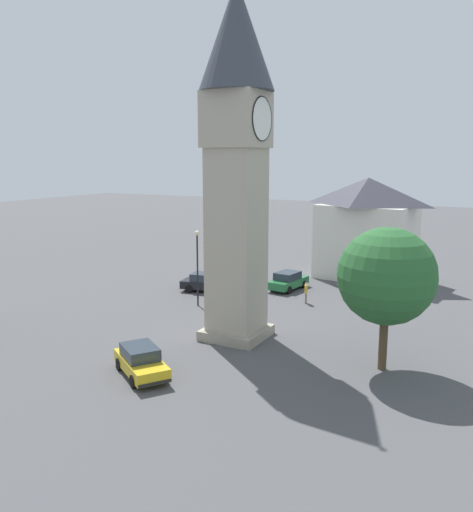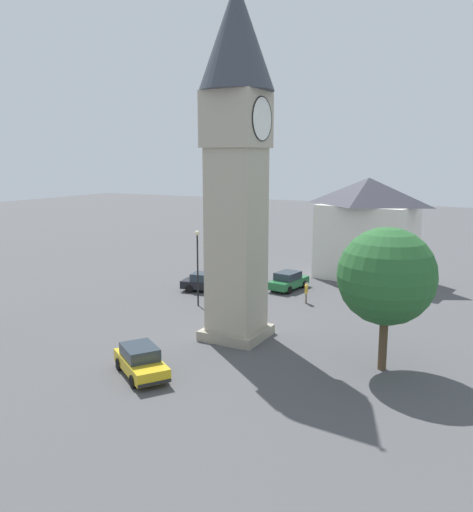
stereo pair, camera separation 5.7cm
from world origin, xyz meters
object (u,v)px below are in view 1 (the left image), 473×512
Objects in this scene: building_shop_left at (366,228)px; lamp_post at (197,257)px; clock_tower at (236,135)px; car_silver_kerb at (206,283)px; car_blue_kerb at (141,361)px; car_red_corner at (288,281)px; tree at (387,276)px; pedestrian at (306,290)px.

building_shop_left is 1.62× the size of lamp_post.
car_silver_kerb is (8.76, 7.62, -11.44)m from clock_tower.
car_blue_kerb is 1.01× the size of car_red_corner.
car_red_corner is 0.57× the size of tree.
car_red_corner is 4.37m from pedestrian.
building_shop_left is (10.58, -1.64, 3.67)m from pedestrian.
tree is at bearing -119.66° from car_silver_kerb.
pedestrian is at bearing -5.85° from clock_tower.
car_red_corner is at bearing 1.21° from car_blue_kerb.
car_blue_kerb is at bearing 168.73° from clock_tower.
tree is (-10.11, -8.17, 3.98)m from pedestrian.
building_shop_left reaches higher than car_blue_kerb.
pedestrian is (0.57, -8.58, 0.25)m from car_silver_kerb.
car_red_corner is 0.76× the size of lamp_post.
lamp_post is (-3.93, -1.71, 2.97)m from car_silver_kerb.
clock_tower is 4.78× the size of car_blue_kerb.
car_blue_kerb is at bearing -160.22° from lamp_post.
clock_tower reaches higher than building_shop_left.
pedestrian is at bearing -8.28° from car_blue_kerb.
building_shop_left reaches higher than car_red_corner.
building_shop_left is at bearing -42.48° from car_silver_kerb.
pedestrian is (9.33, -0.96, -11.19)m from clock_tower.
car_red_corner is at bearing 39.47° from tree.
clock_tower is 2.27× the size of building_shop_left.
building_shop_left is at bearing -8.82° from pedestrian.
car_red_corner is 0.47× the size of building_shop_left.
car_red_corner is (20.09, 0.43, 0.00)m from car_blue_kerb.
car_blue_kerb is 0.48× the size of building_shop_left.
tree is 21.70m from building_shop_left.
clock_tower reaches higher than car_blue_kerb.
lamp_post reaches higher than car_blue_kerb.
car_silver_kerb is 1.01× the size of car_red_corner.
car_blue_kerb is 13.24m from tree.
lamp_post is (-4.50, 6.87, 2.73)m from pedestrian.
building_shop_left is at bearing -8.49° from car_blue_kerb.
pedestrian is (-3.29, -2.87, 0.25)m from car_red_corner.
pedestrian reaches higher than car_red_corner.
building_shop_left reaches higher than car_silver_kerb.
clock_tower is at bearing -129.27° from lamp_post.
clock_tower reaches higher than pedestrian.
building_shop_left is (19.92, -2.60, -7.52)m from clock_tower.
clock_tower is at bearing 85.14° from tree.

